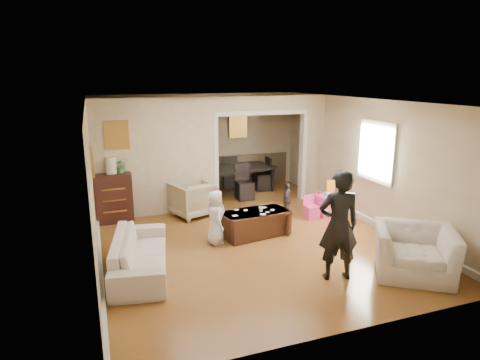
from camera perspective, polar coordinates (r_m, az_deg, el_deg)
name	(u,v)px	position (r m, az deg, el deg)	size (l,w,h in m)	color
floor	(243,233)	(8.31, 0.47, -7.36)	(7.00, 7.00, 0.00)	#A86D2B
partition_left	(157,157)	(9.31, -11.37, 3.06)	(2.75, 0.18, 2.60)	beige
partition_right	(311,148)	(10.56, 9.79, 4.41)	(0.55, 0.18, 2.60)	beige
partition_header	(261,103)	(9.83, 2.94, 10.50)	(2.22, 0.18, 0.35)	beige
window_pane	(377,152)	(8.86, 18.28, 3.70)	(0.03, 0.95, 1.10)	white
framed_art_partition	(116,135)	(9.05, -16.64, 5.96)	(0.45, 0.03, 0.55)	brown
framed_art_sofa_wall	(92,159)	(6.77, -19.71, 2.72)	(0.03, 0.55, 0.40)	brown
framed_art_alcove	(238,127)	(11.42, -0.29, 7.36)	(0.45, 0.03, 0.55)	brown
sofa	(140,253)	(6.88, -13.59, -9.77)	(2.06, 0.81, 0.60)	silver
armchair_back	(192,199)	(9.29, -6.60, -2.60)	(0.82, 0.84, 0.77)	tan
armchair_front	(414,252)	(7.09, 22.88, -9.10)	(1.17, 1.02, 0.76)	silver
dresser	(114,198)	(9.23, -16.99, -2.33)	(0.77, 0.43, 1.06)	black
table_lamp	(111,165)	(9.06, -17.31, 1.98)	(0.22, 0.22, 0.36)	beige
potted_plant	(121,165)	(9.07, -16.04, 1.98)	(0.30, 0.26, 0.33)	#3B7032
coffee_table	(255,223)	(8.16, 2.09, -5.95)	(1.29, 0.65, 0.48)	#381C12
coffee_cup	(261,209)	(8.06, 2.90, -4.06)	(0.10, 0.10, 0.09)	white
play_table	(327,205)	(9.54, 11.89, -3.34)	(0.48, 0.48, 0.46)	#FB429E
cereal_box	(330,187)	(9.58, 12.31, -0.92)	(0.20, 0.07, 0.30)	yellow
cyan_cup	(325,194)	(9.37, 11.61, -1.92)	(0.08, 0.08, 0.08)	#25BAB2
toy_block	(320,193)	(9.51, 10.97, -1.75)	(0.08, 0.06, 0.05)	red
play_bowl	(332,195)	(9.40, 12.61, -2.01)	(0.22, 0.22, 0.05)	silver
dining_table	(236,180)	(11.06, -0.54, 0.02)	(1.99, 1.11, 0.70)	black
adult_person	(339,225)	(6.43, 13.42, -6.10)	(0.63, 0.41, 1.72)	black
child_kneel_a	(215,217)	(7.68, -3.40, -5.17)	(0.50, 0.32, 1.02)	silver
child_kneel_b	(216,212)	(8.14, -3.27, -4.40)	(0.45, 0.35, 0.92)	pink
child_toddler	(287,200)	(9.17, 6.47, -2.77)	(0.46, 0.19, 0.79)	black
craft_papers	(255,212)	(8.06, 2.03, -4.38)	(0.92, 0.54, 0.00)	white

